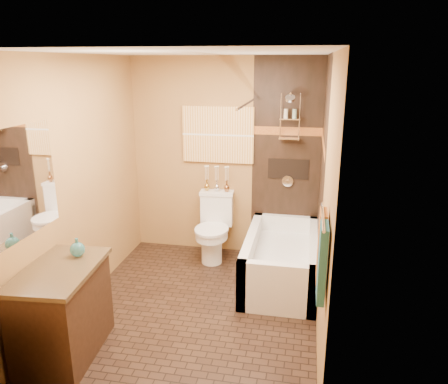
% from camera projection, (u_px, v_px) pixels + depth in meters
% --- Properties ---
extents(floor, '(3.00, 3.00, 0.00)m').
position_uv_depth(floor, '(197.00, 308.00, 4.47)').
color(floor, black).
rests_on(floor, ground).
extents(wall_left, '(0.02, 3.00, 2.50)m').
position_uv_depth(wall_left, '(78.00, 185.00, 4.34)').
color(wall_left, '#A57B3F').
rests_on(wall_left, floor).
extents(wall_right, '(0.02, 3.00, 2.50)m').
position_uv_depth(wall_right, '(325.00, 199.00, 3.89)').
color(wall_right, '#A57B3F').
rests_on(wall_right, floor).
extents(wall_back, '(2.40, 0.02, 2.50)m').
position_uv_depth(wall_back, '(225.00, 158.00, 5.52)').
color(wall_back, '#A57B3F').
rests_on(wall_back, floor).
extents(wall_front, '(2.40, 0.02, 2.50)m').
position_uv_depth(wall_front, '(133.00, 259.00, 2.70)').
color(wall_front, '#A57B3F').
rests_on(wall_front, floor).
extents(ceiling, '(3.00, 3.00, 0.00)m').
position_uv_depth(ceiling, '(192.00, 52.00, 3.76)').
color(ceiling, silver).
rests_on(ceiling, wall_back).
extents(alcove_tile_back, '(0.85, 0.01, 2.50)m').
position_uv_depth(alcove_tile_back, '(287.00, 161.00, 5.37)').
color(alcove_tile_back, black).
rests_on(alcove_tile_back, wall_back).
extents(alcove_tile_right, '(0.01, 1.50, 2.50)m').
position_uv_depth(alcove_tile_right, '(322.00, 178.00, 4.60)').
color(alcove_tile_right, black).
rests_on(alcove_tile_right, wall_right).
extents(mosaic_band_back, '(0.85, 0.01, 0.10)m').
position_uv_depth(mosaic_band_back, '(288.00, 131.00, 5.25)').
color(mosaic_band_back, brown).
rests_on(mosaic_band_back, alcove_tile_back).
extents(mosaic_band_right, '(0.01, 1.50, 0.10)m').
position_uv_depth(mosaic_band_right, '(323.00, 143.00, 4.50)').
color(mosaic_band_right, brown).
rests_on(mosaic_band_right, alcove_tile_right).
extents(alcove_niche, '(0.50, 0.01, 0.25)m').
position_uv_depth(alcove_niche, '(288.00, 169.00, 5.39)').
color(alcove_niche, black).
rests_on(alcove_niche, alcove_tile_back).
extents(shower_fixtures, '(0.24, 0.33, 1.16)m').
position_uv_depth(shower_fixtures, '(290.00, 129.00, 5.14)').
color(shower_fixtures, silver).
rests_on(shower_fixtures, floor).
extents(curtain_rod, '(0.03, 1.55, 0.03)m').
position_uv_depth(curtain_rod, '(249.00, 102.00, 4.53)').
color(curtain_rod, silver).
rests_on(curtain_rod, wall_back).
extents(towel_bar, '(0.02, 0.55, 0.02)m').
position_uv_depth(towel_bar, '(323.00, 216.00, 2.86)').
color(towel_bar, silver).
rests_on(towel_bar, wall_right).
extents(towel_teal, '(0.05, 0.22, 0.52)m').
position_uv_depth(towel_teal, '(322.00, 263.00, 2.81)').
color(towel_teal, '#21586F').
rests_on(towel_teal, towel_bar).
extents(towel_rust, '(0.05, 0.22, 0.52)m').
position_uv_depth(towel_rust, '(322.00, 247.00, 3.06)').
color(towel_rust, brown).
rests_on(towel_rust, towel_bar).
extents(sunset_painting, '(0.90, 0.04, 0.70)m').
position_uv_depth(sunset_painting, '(218.00, 135.00, 5.43)').
color(sunset_painting, '#CA862F').
rests_on(sunset_painting, wall_back).
extents(vanity_mirror, '(0.01, 1.00, 0.90)m').
position_uv_depth(vanity_mirror, '(17.00, 185.00, 3.41)').
color(vanity_mirror, white).
rests_on(vanity_mirror, wall_left).
extents(bathtub, '(0.80, 1.50, 0.55)m').
position_uv_depth(bathtub, '(281.00, 263.00, 4.97)').
color(bathtub, white).
rests_on(bathtub, floor).
extents(toilet, '(0.44, 0.64, 0.84)m').
position_uv_depth(toilet, '(214.00, 227.00, 5.50)').
color(toilet, white).
rests_on(toilet, floor).
extents(vanity, '(0.63, 0.96, 0.81)m').
position_uv_depth(vanity, '(63.00, 311.00, 3.67)').
color(vanity, black).
rests_on(vanity, floor).
extents(teal_bottle, '(0.14, 0.14, 0.20)m').
position_uv_depth(teal_bottle, '(77.00, 247.00, 3.75)').
color(teal_bottle, teal).
rests_on(teal_bottle, vanity).
extents(bud_vases, '(0.33, 0.07, 0.32)m').
position_uv_depth(bud_vases, '(217.00, 178.00, 5.50)').
color(bud_vases, '#B88F39').
rests_on(bud_vases, toilet).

